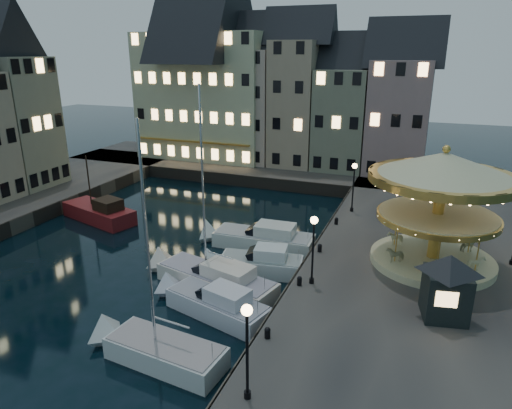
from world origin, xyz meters
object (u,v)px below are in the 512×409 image
at_px(bollard_a, 267,332).
at_px(carousel, 442,188).
at_px(motorboat_b, 212,303).
at_px(red_fishing_boat, 100,213).
at_px(bollard_d, 336,221).
at_px(motorboat_e, 259,239).
at_px(streetlamp_a, 247,339).
at_px(ticket_kiosk, 448,276).
at_px(motorboat_c, 211,278).
at_px(bollard_c, 320,247).
at_px(motorboat_d, 255,264).
at_px(streetlamp_b, 313,240).
at_px(streetlamp_c, 354,180).
at_px(bollard_b, 299,280).
at_px(motorboat_a, 156,350).

distance_m(bollard_a, carousel, 14.19).
height_order(motorboat_b, red_fishing_boat, red_fishing_boat).
relative_size(bollard_d, red_fishing_boat, 0.07).
height_order(motorboat_b, motorboat_e, same).
height_order(streetlamp_a, motorboat_e, streetlamp_a).
bearing_deg(ticket_kiosk, carousel, 95.88).
xyz_separation_m(streetlamp_a, motorboat_c, (-6.33, 9.51, -3.34)).
distance_m(bollard_d, motorboat_e, 6.32).
bearing_deg(motorboat_e, bollard_c, -21.50).
xyz_separation_m(bollard_c, carousel, (7.12, 0.81, 4.76)).
relative_size(bollard_d, motorboat_d, 0.09).
height_order(bollard_a, carousel, carousel).
bearing_deg(ticket_kiosk, streetlamp_b, 171.91).
relative_size(streetlamp_c, motorboat_b, 0.57).
xyz_separation_m(streetlamp_a, bollard_b, (-0.60, 9.50, -2.41)).
bearing_deg(ticket_kiosk, motorboat_a, -152.01).
relative_size(bollard_b, motorboat_b, 0.08).
xyz_separation_m(bollard_b, bollard_c, (0.00, 5.00, 0.00)).
height_order(bollard_c, motorboat_c, motorboat_c).
bearing_deg(streetlamp_a, bollard_a, 98.53).
height_order(streetlamp_c, motorboat_a, motorboat_a).
relative_size(bollard_c, motorboat_e, 0.07).
bearing_deg(bollard_c, motorboat_d, -152.34).
bearing_deg(motorboat_b, bollard_d, 71.65).
distance_m(motorboat_c, ticket_kiosk, 13.84).
xyz_separation_m(streetlamp_c, motorboat_c, (-6.33, -13.99, -3.34)).
bearing_deg(bollard_c, motorboat_e, 158.50).
bearing_deg(motorboat_b, motorboat_a, -98.28).
height_order(bollard_c, motorboat_e, motorboat_e).
distance_m(streetlamp_a, motorboat_b, 9.10).
xyz_separation_m(streetlamp_b, motorboat_d, (-4.52, 2.45, -3.38)).
xyz_separation_m(streetlamp_b, streetlamp_c, (0.00, 13.50, 0.00)).
bearing_deg(motorboat_c, motorboat_d, 58.31).
distance_m(motorboat_b, red_fishing_boat, 18.67).
relative_size(streetlamp_a, motorboat_d, 0.63).
relative_size(bollard_a, motorboat_a, 0.05).
xyz_separation_m(bollard_b, motorboat_e, (-5.20, 7.05, -0.96)).
distance_m(motorboat_d, carousel, 12.77).
distance_m(bollard_c, motorboat_c, 7.66).
height_order(motorboat_d, carousel, carousel).
height_order(bollard_c, motorboat_b, motorboat_b).
distance_m(streetlamp_b, bollard_c, 5.14).
height_order(bollard_a, red_fishing_boat, red_fishing_boat).
xyz_separation_m(streetlamp_c, bollard_b, (-0.60, -14.00, -2.41)).
xyz_separation_m(bollard_a, carousel, (7.12, 11.31, 4.76)).
xyz_separation_m(motorboat_c, ticket_kiosk, (13.51, -0.53, 2.95)).
xyz_separation_m(streetlamp_b, carousel, (6.52, 5.31, 2.34)).
bearing_deg(bollard_c, motorboat_c, -138.96).
xyz_separation_m(streetlamp_c, bollard_a, (-0.60, -19.50, -2.41)).
relative_size(motorboat_c, ticket_kiosk, 3.10).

